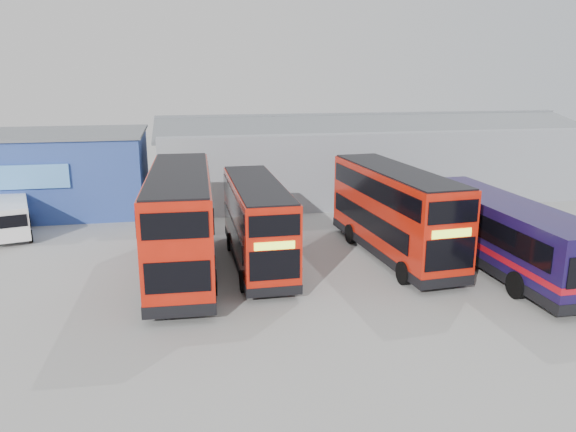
% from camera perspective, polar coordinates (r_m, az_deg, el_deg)
% --- Properties ---
extents(ground_plane, '(120.00, 120.00, 0.00)m').
position_cam_1_polar(ground_plane, '(22.80, 4.10, -8.67)').
color(ground_plane, gray).
rests_on(ground_plane, ground).
extents(office_block, '(12.30, 8.32, 5.12)m').
position_cam_1_polar(office_block, '(39.67, -23.06, 4.18)').
color(office_block, navy).
rests_on(office_block, ground).
extents(maintenance_shed, '(30.50, 12.00, 5.89)m').
position_cam_1_polar(maintenance_shed, '(42.89, 7.74, 5.96)').
color(maintenance_shed, gray).
rests_on(maintenance_shed, ground).
extents(double_decker_left, '(3.10, 11.22, 4.71)m').
position_cam_1_polar(double_decker_left, '(25.48, -10.81, -0.78)').
color(double_decker_left, red).
rests_on(double_decker_left, ground).
extents(double_decker_centre, '(2.49, 9.47, 3.99)m').
position_cam_1_polar(double_decker_centre, '(26.31, -3.14, -0.85)').
color(double_decker_centre, red).
rests_on(double_decker_centre, ground).
extents(double_decker_right, '(3.34, 10.55, 4.39)m').
position_cam_1_polar(double_decker_right, '(27.89, 10.72, 0.24)').
color(double_decker_right, red).
rests_on(double_decker_right, ground).
extents(single_decker_blue, '(3.15, 11.99, 3.23)m').
position_cam_1_polar(single_decker_blue, '(27.69, 20.85, -1.84)').
color(single_decker_blue, '#120D3B').
rests_on(single_decker_blue, ground).
extents(panel_van, '(2.99, 4.96, 2.03)m').
position_cam_1_polar(panel_van, '(34.49, -26.40, -0.08)').
color(panel_van, white).
rests_on(panel_van, ground).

